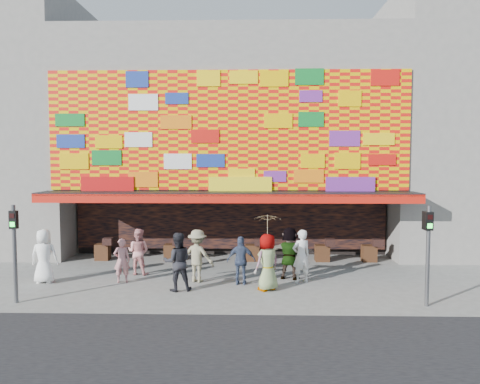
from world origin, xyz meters
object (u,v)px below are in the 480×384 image
at_px(ped_c, 177,262).
at_px(signal_right, 428,244).
at_px(ped_i, 138,251).
at_px(parasol, 268,227).
at_px(signal_left, 14,242).
at_px(ped_f, 290,253).
at_px(ped_a, 44,256).
at_px(ped_d, 197,256).
at_px(ped_h, 301,256).
at_px(ped_g, 267,262).
at_px(ped_e, 241,261).
at_px(ped_b, 122,260).

bearing_deg(ped_c, signal_right, 156.58).
xyz_separation_m(ped_i, parasol, (4.83, -2.06, 1.25)).
height_order(signal_left, ped_i, signal_left).
distance_m(ped_f, ped_i, 5.71).
xyz_separation_m(ped_c, ped_i, (-1.84, 2.18, -0.10)).
height_order(signal_left, signal_right, same).
distance_m(signal_left, ped_f, 9.14).
relative_size(ped_f, ped_i, 1.10).
distance_m(ped_a, ped_d, 5.40).
height_order(signal_right, ped_c, signal_right).
height_order(ped_d, ped_h, ped_h).
bearing_deg(ped_c, ped_h, -177.66).
bearing_deg(ped_h, parasol, 16.15).
bearing_deg(ped_g, ped_c, -35.31).
height_order(signal_left, ped_d, signal_left).
xyz_separation_m(ped_e, ped_f, (1.75, 0.82, 0.11)).
distance_m(signal_left, ped_e, 7.25).
xyz_separation_m(signal_right, ped_e, (-5.58, 2.25, -1.01)).
xyz_separation_m(ped_b, ped_f, (5.99, 0.65, 0.17)).
bearing_deg(ped_e, parasol, 145.33).
relative_size(ped_c, ped_g, 1.03).
distance_m(ped_e, parasol, 1.70).
xyz_separation_m(ped_g, parasol, (-0.00, -0.00, 1.17)).
height_order(ped_g, parasol, parasol).
bearing_deg(signal_right, ped_i, 159.18).
height_order(ped_a, ped_d, ped_a).
bearing_deg(signal_left, parasol, 11.45).
relative_size(signal_right, ped_f, 1.56).
distance_m(ped_b, ped_g, 5.20).
xyz_separation_m(ped_c, ped_h, (4.22, 1.14, -0.03)).
relative_size(ped_d, parasol, 1.04).
bearing_deg(ped_d, ped_b, 22.10).
relative_size(ped_a, ped_f, 1.00).
height_order(ped_d, ped_e, ped_d).
height_order(ped_c, parasol, parasol).
xyz_separation_m(ped_b, ped_e, (4.24, -0.17, 0.06)).
bearing_deg(ped_c, ped_d, -127.60).
bearing_deg(ped_g, signal_right, 124.02).
distance_m(ped_a, ped_c, 4.93).
bearing_deg(ped_i, ped_c, 142.24).
height_order(ped_e, ped_g, ped_g).
distance_m(ped_b, ped_i, 1.24).
height_order(ped_b, parasol, parasol).
xyz_separation_m(ped_g, ped_h, (1.23, 1.02, -0.00)).
bearing_deg(ped_g, ped_h, -177.88).
distance_m(ped_h, ped_i, 6.15).
bearing_deg(signal_left, ped_e, 18.29).
height_order(ped_f, ped_g, ped_f).
bearing_deg(ped_f, signal_left, 38.76).
height_order(ped_d, parasol, parasol).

